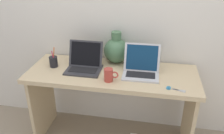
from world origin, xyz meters
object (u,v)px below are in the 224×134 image
object	(u,v)px
coffee_mug	(109,75)
scissors	(172,89)
pen_cup	(54,62)
laptop_left	(85,62)
laptop_right	(141,67)
green_vase	(116,50)

from	to	relation	value
coffee_mug	scissors	bearing A→B (deg)	-4.48
pen_cup	scissors	world-z (taller)	pen_cup
laptop_left	laptop_right	distance (m)	0.51
green_vase	pen_cup	distance (m)	0.59
laptop_right	scissors	bearing A→B (deg)	-40.42
laptop_left	coffee_mug	size ratio (longest dim) A/B	2.65
laptop_right	green_vase	distance (m)	0.33
scissors	pen_cup	bearing A→B (deg)	168.71
laptop_left	scissors	bearing A→B (deg)	-16.01
laptop_right	coffee_mug	xyz separation A→B (m)	(-0.25, -0.18, -0.01)
laptop_left	laptop_right	xyz separation A→B (m)	(0.51, 0.00, 0.00)
laptop_left	scissors	distance (m)	0.80
laptop_right	laptop_left	bearing A→B (deg)	-179.96
coffee_mug	green_vase	bearing A→B (deg)	91.03
scissors	coffee_mug	bearing A→B (deg)	175.52
laptop_left	green_vase	world-z (taller)	green_vase
green_vase	coffee_mug	bearing A→B (deg)	-88.97
laptop_left	green_vase	size ratio (longest dim) A/B	1.03
laptop_right	coffee_mug	bearing A→B (deg)	-143.80
laptop_right	green_vase	xyz separation A→B (m)	(-0.25, 0.20, 0.06)
green_vase	coffee_mug	size ratio (longest dim) A/B	2.59
green_vase	scissors	xyz separation A→B (m)	(0.51, -0.42, -0.12)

